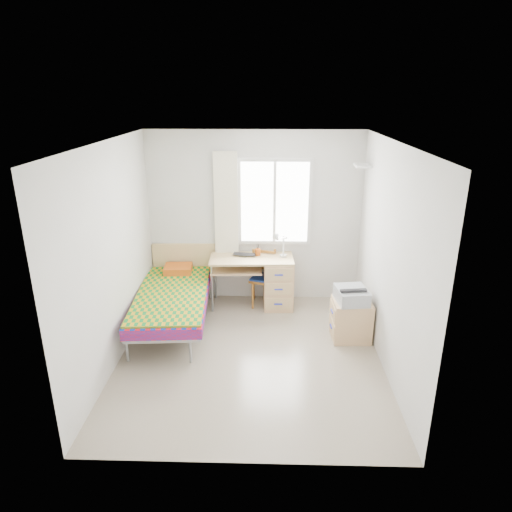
{
  "coord_description": "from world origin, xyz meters",
  "views": [
    {
      "loc": [
        0.22,
        -4.92,
        3.11
      ],
      "look_at": [
        0.06,
        0.55,
        1.12
      ],
      "focal_mm": 32.0,
      "sensor_mm": 36.0,
      "label": 1
    }
  ],
  "objects_px": {
    "bed": "(173,295)",
    "cabinet": "(351,320)",
    "printer": "(352,295)",
    "chair": "(264,274)",
    "desk": "(273,280)"
  },
  "relations": [
    {
      "from": "chair",
      "to": "cabinet",
      "type": "bearing_deg",
      "value": -24.4
    },
    {
      "from": "bed",
      "to": "desk",
      "type": "distance_m",
      "value": 1.53
    },
    {
      "from": "printer",
      "to": "bed",
      "type": "bearing_deg",
      "value": 164.25
    },
    {
      "from": "chair",
      "to": "cabinet",
      "type": "xyz_separation_m",
      "value": [
        1.16,
        -1.05,
        -0.21
      ]
    },
    {
      "from": "chair",
      "to": "cabinet",
      "type": "distance_m",
      "value": 1.57
    },
    {
      "from": "desk",
      "to": "printer",
      "type": "height_order",
      "value": "desk"
    },
    {
      "from": "bed",
      "to": "cabinet",
      "type": "bearing_deg",
      "value": -12.01
    },
    {
      "from": "desk",
      "to": "printer",
      "type": "relative_size",
      "value": 2.6
    },
    {
      "from": "chair",
      "to": "printer",
      "type": "relative_size",
      "value": 1.75
    },
    {
      "from": "bed",
      "to": "printer",
      "type": "height_order",
      "value": "bed"
    },
    {
      "from": "bed",
      "to": "chair",
      "type": "bearing_deg",
      "value": 25.35
    },
    {
      "from": "desk",
      "to": "cabinet",
      "type": "height_order",
      "value": "desk"
    },
    {
      "from": "printer",
      "to": "desk",
      "type": "bearing_deg",
      "value": 128.5
    },
    {
      "from": "bed",
      "to": "desk",
      "type": "bearing_deg",
      "value": 19.88
    },
    {
      "from": "bed",
      "to": "printer",
      "type": "distance_m",
      "value": 2.43
    }
  ]
}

